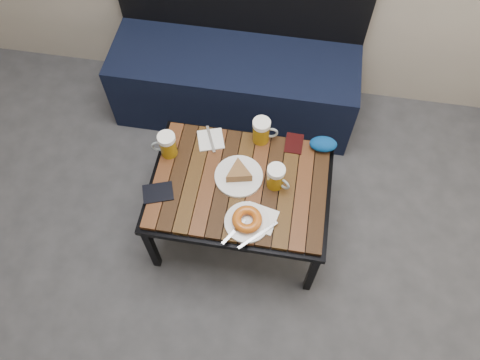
% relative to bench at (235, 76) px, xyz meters
% --- Properties ---
extents(room_shell, '(4.00, 4.00, 4.00)m').
position_rel_bench_xyz_m(room_shell, '(0.11, -1.26, 1.48)').
color(room_shell, gray).
rests_on(room_shell, ground).
extents(bench, '(1.40, 0.50, 0.95)m').
position_rel_bench_xyz_m(bench, '(0.00, 0.00, 0.00)').
color(bench, black).
rests_on(bench, ground).
extents(cafe_table, '(0.84, 0.62, 0.47)m').
position_rel_bench_xyz_m(cafe_table, '(0.16, -0.83, 0.16)').
color(cafe_table, black).
rests_on(cafe_table, ground).
extents(beer_mug_left, '(0.12, 0.09, 0.13)m').
position_rel_bench_xyz_m(beer_mug_left, '(-0.20, -0.72, 0.27)').
color(beer_mug_left, '#8D660B').
rests_on(beer_mug_left, cafe_table).
extents(beer_mug_centre, '(0.13, 0.09, 0.14)m').
position_rel_bench_xyz_m(beer_mug_centre, '(0.23, -0.57, 0.27)').
color(beer_mug_centre, '#8D660B').
rests_on(beer_mug_centre, cafe_table).
extents(beer_mug_right, '(0.12, 0.11, 0.13)m').
position_rel_bench_xyz_m(beer_mug_right, '(0.32, -0.81, 0.27)').
color(beer_mug_right, '#8D660B').
rests_on(beer_mug_right, cafe_table).
extents(plate_pie, '(0.22, 0.22, 0.06)m').
position_rel_bench_xyz_m(plate_pie, '(0.15, -0.80, 0.22)').
color(plate_pie, white).
rests_on(plate_pie, cafe_table).
extents(plate_bagel, '(0.23, 0.23, 0.05)m').
position_rel_bench_xyz_m(plate_bagel, '(0.23, -1.02, 0.22)').
color(plate_bagel, white).
rests_on(plate_bagel, cafe_table).
extents(napkin_left, '(0.15, 0.15, 0.01)m').
position_rel_bench_xyz_m(napkin_left, '(-0.02, -0.61, 0.20)').
color(napkin_left, white).
rests_on(napkin_left, cafe_table).
extents(napkin_right, '(0.17, 0.15, 0.01)m').
position_rel_bench_xyz_m(napkin_right, '(0.28, -0.99, 0.20)').
color(napkin_right, white).
rests_on(napkin_right, cafe_table).
extents(passport_navy, '(0.16, 0.14, 0.01)m').
position_rel_bench_xyz_m(passport_navy, '(-0.20, -0.94, 0.20)').
color(passport_navy, black).
rests_on(passport_navy, cafe_table).
extents(passport_burgundy, '(0.09, 0.12, 0.01)m').
position_rel_bench_xyz_m(passport_burgundy, '(0.39, -0.57, 0.20)').
color(passport_burgundy, black).
rests_on(passport_burgundy, cafe_table).
extents(knit_pouch, '(0.14, 0.10, 0.06)m').
position_rel_bench_xyz_m(knit_pouch, '(0.52, -0.57, 0.23)').
color(knit_pouch, '#040D79').
rests_on(knit_pouch, cafe_table).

